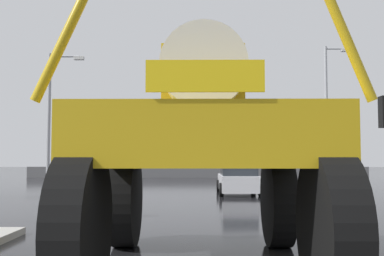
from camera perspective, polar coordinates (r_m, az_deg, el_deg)
ground_plane at (r=19.88m, az=0.80°, el=-8.52°), size 120.00×120.00×0.00m
oversize_sprayer at (r=7.29m, az=1.34°, el=-2.49°), size 4.04×5.34×4.38m
sedan_ahead at (r=21.75m, az=5.69°, el=-6.19°), size 1.88×4.10×1.52m
streetlight_far_left at (r=24.90m, az=-16.75°, el=1.75°), size 1.85×0.24×7.04m
streetlight_far_right at (r=29.69m, az=16.30°, el=2.30°), size 1.56×0.24×8.53m
roadside_barrier at (r=38.99m, az=0.65°, el=-5.42°), size 28.46×0.24×0.90m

